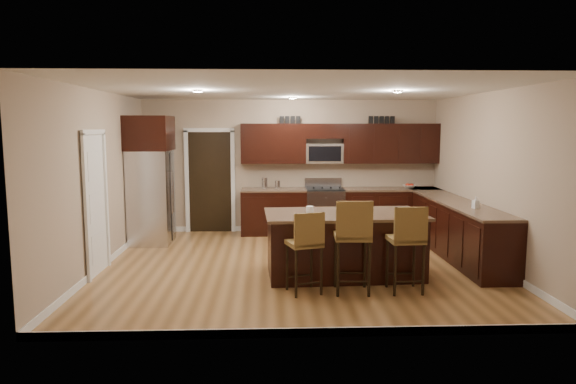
{
  "coord_description": "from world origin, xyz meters",
  "views": [
    {
      "loc": [
        -0.46,
        -7.78,
        2.15
      ],
      "look_at": [
        -0.14,
        0.4,
        1.11
      ],
      "focal_mm": 32.0,
      "sensor_mm": 36.0,
      "label": 1
    }
  ],
  "objects_px": {
    "range": "(324,210)",
    "stool_left": "(306,243)",
    "refrigerator": "(151,179)",
    "island": "(344,246)",
    "stool_mid": "(353,235)",
    "stool_right": "(407,239)"
  },
  "relations": [
    {
      "from": "stool_right",
      "to": "refrigerator",
      "type": "relative_size",
      "value": 0.49
    },
    {
      "from": "range",
      "to": "stool_left",
      "type": "distance_m",
      "value": 3.87
    },
    {
      "from": "range",
      "to": "stool_right",
      "type": "height_order",
      "value": "stool_right"
    },
    {
      "from": "range",
      "to": "stool_mid",
      "type": "bearing_deg",
      "value": -90.82
    },
    {
      "from": "island",
      "to": "refrigerator",
      "type": "xyz_separation_m",
      "value": [
        -3.26,
        2.22,
        0.78
      ]
    },
    {
      "from": "range",
      "to": "refrigerator",
      "type": "bearing_deg",
      "value": -167.15
    },
    {
      "from": "range",
      "to": "island",
      "type": "xyz_separation_m",
      "value": [
        -0.04,
        -2.97,
        -0.04
      ]
    },
    {
      "from": "island",
      "to": "stool_left",
      "type": "xyz_separation_m",
      "value": [
        -0.62,
        -0.84,
        0.25
      ]
    },
    {
      "from": "range",
      "to": "island",
      "type": "relative_size",
      "value": 0.48
    },
    {
      "from": "island",
      "to": "stool_right",
      "type": "xyz_separation_m",
      "value": [
        0.69,
        -0.85,
        0.29
      ]
    },
    {
      "from": "stool_mid",
      "to": "refrigerator",
      "type": "xyz_separation_m",
      "value": [
        -3.25,
        3.07,
        0.44
      ]
    },
    {
      "from": "stool_left",
      "to": "stool_mid",
      "type": "height_order",
      "value": "stool_mid"
    },
    {
      "from": "island",
      "to": "stool_right",
      "type": "bearing_deg",
      "value": -53.18
    },
    {
      "from": "island",
      "to": "stool_right",
      "type": "distance_m",
      "value": 1.13
    },
    {
      "from": "range",
      "to": "stool_right",
      "type": "bearing_deg",
      "value": -80.31
    },
    {
      "from": "stool_left",
      "to": "stool_mid",
      "type": "bearing_deg",
      "value": -18.4
    },
    {
      "from": "stool_left",
      "to": "stool_right",
      "type": "bearing_deg",
      "value": -17.58
    },
    {
      "from": "stool_left",
      "to": "range",
      "type": "bearing_deg",
      "value": 62.92
    },
    {
      "from": "range",
      "to": "stool_left",
      "type": "bearing_deg",
      "value": -99.81
    },
    {
      "from": "stool_left",
      "to": "refrigerator",
      "type": "bearing_deg",
      "value": 113.53
    },
    {
      "from": "island",
      "to": "stool_right",
      "type": "height_order",
      "value": "stool_right"
    },
    {
      "from": "stool_mid",
      "to": "range",
      "type": "bearing_deg",
      "value": 92.14
    }
  ]
}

